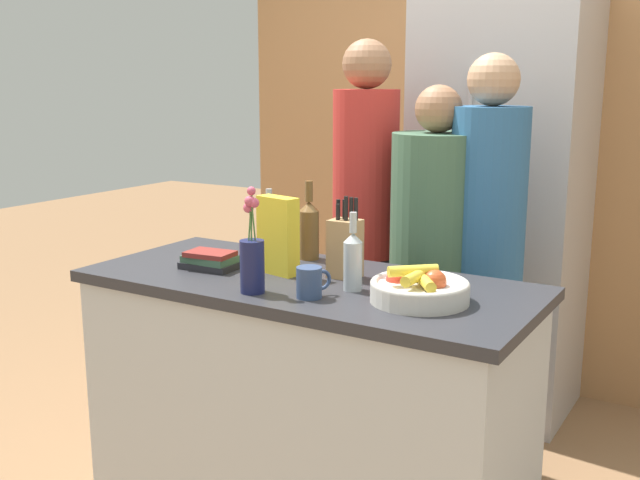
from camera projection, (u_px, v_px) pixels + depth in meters
The scene contains 15 objects.
kitchen_island at pixel (308, 404), 2.67m from camera, with size 1.58×0.69×0.93m.
back_wall_wood at pixel (481, 137), 3.94m from camera, with size 2.78×0.12×2.60m.
refrigerator at pixel (500, 207), 3.58m from camera, with size 0.75×0.62×2.00m.
fruit_bowl at pixel (419, 289), 2.29m from camera, with size 0.30×0.30×0.12m.
knife_block at pixel (345, 247), 2.57m from camera, with size 0.10×0.09×0.28m.
flower_vase at pixel (252, 259), 2.38m from camera, with size 0.08×0.08×0.34m.
cereal_box at pixel (278, 236), 2.61m from camera, with size 0.16×0.09×0.27m.
coffee_mug at pixel (310, 282), 2.34m from camera, with size 0.08×0.11×0.10m.
book_stack at pixel (210, 260), 2.70m from camera, with size 0.21×0.15×0.07m.
bottle_oil at pixel (309, 228), 2.83m from camera, with size 0.08×0.08×0.30m.
bottle_vinegar at pixel (353, 260), 2.41m from camera, with size 0.06×0.06×0.26m.
bottle_wine at pixel (269, 232), 2.82m from camera, with size 0.06×0.06×0.27m.
person_at_sink at pixel (365, 217), 3.22m from camera, with size 0.28×0.28×1.76m.
person_in_blue at pixel (434, 262), 3.00m from camera, with size 0.35×0.35×1.58m.
person_in_red_tee at pixel (486, 244), 2.92m from camera, with size 0.30×0.30×1.70m.
Camera 1 is at (1.32, -2.11, 1.59)m, focal length 42.00 mm.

